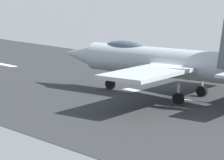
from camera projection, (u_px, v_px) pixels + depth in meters
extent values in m
plane|color=slate|center=(174.00, 99.00, 40.50)|extent=(400.00, 400.00, 0.00)
cube|color=#2E3030|center=(174.00, 98.00, 40.50)|extent=(240.00, 26.00, 0.02)
cube|color=white|center=(164.00, 96.00, 41.20)|extent=(8.00, 0.70, 0.00)
cylinder|color=#AEB5B8|center=(168.00, 63.00, 40.60)|extent=(13.20, 4.50, 2.03)
cone|color=#AEB5B8|center=(79.00, 54.00, 45.37)|extent=(3.29, 2.27, 1.72)
ellipsoid|color=#3F5160|center=(125.00, 48.00, 42.66)|extent=(3.74, 1.77, 1.10)
cube|color=#AEB5B8|center=(147.00, 73.00, 36.75)|extent=(4.54, 6.83, 0.24)
cube|color=#AEB5B8|center=(210.00, 59.00, 43.29)|extent=(4.54, 6.83, 0.24)
cylinder|color=silver|center=(110.00, 80.00, 43.86)|extent=(0.18, 0.18, 1.40)
cylinder|color=black|center=(110.00, 84.00, 43.92)|extent=(0.80, 0.44, 0.76)
cylinder|color=silver|center=(178.00, 94.00, 38.56)|extent=(0.18, 0.18, 1.40)
cylinder|color=black|center=(178.00, 98.00, 38.61)|extent=(0.80, 0.44, 0.76)
cylinder|color=silver|center=(202.00, 87.00, 41.07)|extent=(0.18, 0.18, 1.40)
cylinder|color=black|center=(202.00, 91.00, 41.13)|extent=(0.80, 0.44, 0.76)
cube|color=#1E2338|center=(132.00, 57.00, 59.42)|extent=(0.24, 0.36, 0.83)
cube|color=orange|center=(132.00, 51.00, 59.32)|extent=(0.37, 0.49, 0.57)
sphere|color=tan|center=(132.00, 46.00, 59.25)|extent=(0.22, 0.22, 0.22)
cylinder|color=orange|center=(135.00, 51.00, 59.46)|extent=(0.10, 0.10, 0.53)
cylinder|color=orange|center=(130.00, 51.00, 59.18)|extent=(0.10, 0.10, 0.53)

